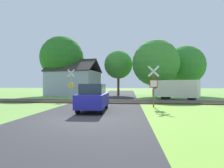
% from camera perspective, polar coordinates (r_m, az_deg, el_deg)
% --- Properties ---
extents(ground_plane, '(160.00, 160.00, 0.00)m').
position_cam_1_polar(ground_plane, '(8.99, -9.62, -11.31)').
color(ground_plane, '#6B9942').
extents(road_asphalt, '(6.45, 80.00, 0.01)m').
position_cam_1_polar(road_asphalt, '(10.90, -6.76, -9.33)').
color(road_asphalt, '#2D2D30').
rests_on(road_asphalt, ground).
extents(rail_track, '(60.00, 2.60, 0.22)m').
position_cam_1_polar(rail_track, '(17.14, -2.02, -5.82)').
color(rail_track, '#422D1E').
rests_on(rail_track, ground).
extents(stop_sign_near, '(0.88, 0.17, 3.19)m').
position_cam_1_polar(stop_sign_near, '(13.66, 13.42, -0.02)').
color(stop_sign_near, brown).
rests_on(stop_sign_near, ground).
extents(crossing_sign_far, '(0.87, 0.18, 3.44)m').
position_cam_1_polar(crossing_sign_far, '(19.72, -13.29, 0.28)').
color(crossing_sign_far, '#9E9EA5').
rests_on(crossing_sign_far, ground).
extents(house, '(8.45, 7.04, 5.78)m').
position_cam_1_polar(house, '(28.56, -12.38, 0.47)').
color(house, '#99A3B7').
rests_on(house, ground).
extents(tree_left, '(7.03, 7.03, 9.67)m').
position_cam_1_polar(tree_left, '(30.20, -15.97, 8.19)').
color(tree_left, '#513823').
rests_on(tree_left, ground).
extents(tree_center, '(4.66, 4.66, 7.38)m').
position_cam_1_polar(tree_center, '(29.01, 2.09, 6.31)').
color(tree_center, '#513823').
rests_on(tree_center, ground).
extents(tree_right, '(6.72, 6.72, 8.24)m').
position_cam_1_polar(tree_right, '(26.28, 14.03, 6.66)').
color(tree_right, '#513823').
rests_on(tree_right, ground).
extents(tree_far, '(6.27, 6.27, 7.93)m').
position_cam_1_polar(tree_far, '(30.30, 22.65, 5.60)').
color(tree_far, '#513823').
rests_on(tree_far, ground).
extents(mail_truck, '(5.18, 4.03, 2.24)m').
position_cam_1_polar(mail_truck, '(21.24, 20.48, -1.54)').
color(mail_truck, silver).
rests_on(mail_truck, ground).
extents(parked_car, '(1.76, 4.05, 1.78)m').
position_cam_1_polar(parked_car, '(11.64, -6.02, -4.34)').
color(parked_car, navy).
rests_on(parked_car, ground).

